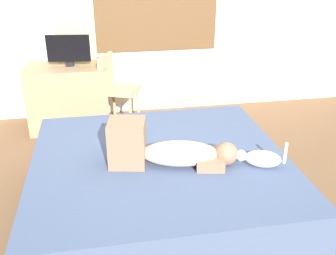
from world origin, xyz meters
TOP-DOWN VIEW (x-y plane):
  - ground_plane at (0.00, 0.00)m, footprint 16.00×16.00m
  - bed at (-0.15, 0.07)m, footprint 1.98×1.87m
  - person_lying at (-0.12, -0.03)m, footprint 0.94×0.41m
  - cat at (0.55, -0.20)m, footprint 0.34×0.20m
  - desk at (-0.93, 1.92)m, footprint 0.90×0.56m
  - tv_monitor at (-0.88, 1.92)m, footprint 0.48×0.10m
  - cup at (-0.54, 1.92)m, footprint 0.07×0.07m
  - chair_by_desk at (-0.39, 1.82)m, footprint 0.50×0.50m
  - curtain_left at (-0.81, 2.20)m, footprint 0.44×0.06m

SIDE VIEW (x-z plane):
  - ground_plane at x=0.00m, z-range 0.00..0.00m
  - bed at x=-0.15m, z-range 0.00..0.50m
  - desk at x=-0.93m, z-range 0.00..0.74m
  - chair_by_desk at x=-0.39m, z-range 0.08..0.94m
  - cat at x=0.55m, z-range 0.47..0.68m
  - person_lying at x=-0.12m, z-range 0.45..0.79m
  - cup at x=-0.54m, z-range 0.74..0.82m
  - tv_monitor at x=-0.88m, z-range 0.75..1.10m
  - curtain_left at x=-0.81m, z-range 0.00..2.47m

